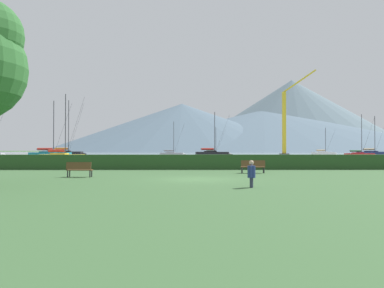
{
  "coord_description": "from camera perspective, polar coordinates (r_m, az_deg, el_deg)",
  "views": [
    {
      "loc": [
        -0.53,
        -21.96,
        1.74
      ],
      "look_at": [
        0.03,
        50.38,
        2.82
      ],
      "focal_mm": 34.9,
      "sensor_mm": 36.0,
      "label": 1
    }
  ],
  "objects": [
    {
      "name": "ground_plane",
      "position": [
        22.03,
        0.94,
        -5.4
      ],
      "size": [
        1000.0,
        1000.0,
        0.0
      ],
      "primitive_type": "plane",
      "color": "#385B33"
    },
    {
      "name": "harbor_water",
      "position": [
        158.97,
        -0.26,
        -1.48
      ],
      "size": [
        320.0,
        246.0,
        0.0
      ],
      "primitive_type": "cube",
      "color": "#8C9EA3",
      "rests_on": "ground_plane"
    },
    {
      "name": "hedge_line",
      "position": [
        32.98,
        0.48,
        -2.76
      ],
      "size": [
        80.0,
        1.2,
        1.3
      ],
      "primitive_type": "cube",
      "color": "#284C23",
      "rests_on": "ground_plane"
    },
    {
      "name": "sailboat_slip_0",
      "position": [
        60.47,
        -19.18,
        -1.87
      ],
      "size": [
        7.53,
        2.84,
        10.27
      ],
      "rotation": [
        0.0,
        0.0,
        -0.1
      ],
      "color": "gold",
      "rests_on": "harbor_water"
    },
    {
      "name": "sailboat_slip_1",
      "position": [
        108.35,
        25.94,
        -1.31
      ],
      "size": [
        8.85,
        3.36,
        10.53
      ],
      "rotation": [
        0.0,
        0.0,
        0.11
      ],
      "color": "navy",
      "rests_on": "harbor_water"
    },
    {
      "name": "sailboat_slip_2",
      "position": [
        90.28,
        24.27,
        -1.52
      ],
      "size": [
        7.0,
        2.85,
        9.55
      ],
      "rotation": [
        0.0,
        0.0,
        -0.14
      ],
      "color": "red",
      "rests_on": "harbor_water"
    },
    {
      "name": "sailboat_slip_4",
      "position": [
        97.28,
        -18.68,
        -1.37
      ],
      "size": [
        9.36,
        3.05,
        13.96
      ],
      "rotation": [
        0.0,
        0.0,
        0.04
      ],
      "color": "black",
      "rests_on": "harbor_water"
    },
    {
      "name": "sailboat_slip_5",
      "position": [
        108.27,
        3.44,
        -1.46
      ],
      "size": [
        7.25,
        2.16,
        8.31
      ],
      "rotation": [
        0.0,
        0.0,
        -0.0
      ],
      "color": "#236B38",
      "rests_on": "harbor_water"
    },
    {
      "name": "sailboat_slip_6",
      "position": [
        77.68,
        -20.77,
        -1.55
      ],
      "size": [
        8.82,
        2.86,
        11.29
      ],
      "rotation": [
        0.0,
        0.0,
        -0.03
      ],
      "color": "#19707A",
      "rests_on": "harbor_water"
    },
    {
      "name": "sailboat_slip_7",
      "position": [
        111.55,
        19.53,
        -1.39
      ],
      "size": [
        7.45,
        2.74,
        7.95
      ],
      "rotation": [
        0.0,
        0.0,
        0.09
      ],
      "color": "white",
      "rests_on": "harbor_water"
    },
    {
      "name": "sailboat_slip_11",
      "position": [
        97.6,
        -3.06,
        -1.54
      ],
      "size": [
        6.99,
        2.35,
        9.09
      ],
      "rotation": [
        0.0,
        0.0,
        -0.05
      ],
      "color": "#9E9EA3",
      "rests_on": "harbor_water"
    },
    {
      "name": "sailboat_slip_12",
      "position": [
        88.48,
        3.15,
        -1.51
      ],
      "size": [
        8.98,
        3.17,
        10.64
      ],
      "rotation": [
        0.0,
        0.0,
        0.07
      ],
      "color": "black",
      "rests_on": "harbor_water"
    },
    {
      "name": "park_bench_near_path",
      "position": [
        24.67,
        -16.84,
        -3.64
      ],
      "size": [
        1.63,
        0.6,
        0.95
      ],
      "rotation": [
        0.0,
        0.0,
        -0.08
      ],
      "color": "brown",
      "rests_on": "ground_plane"
    },
    {
      "name": "park_bench_under_tree",
      "position": [
        27.92,
        9.3,
        -3.33
      ],
      "size": [
        1.78,
        0.55,
        0.95
      ],
      "rotation": [
        0.0,
        0.0,
        -0.04
      ],
      "color": "brown",
      "rests_on": "ground_plane"
    },
    {
      "name": "person_seated_viewer",
      "position": [
        17.36,
        9.07,
        -4.34
      ],
      "size": [
        0.36,
        0.55,
        1.25
      ],
      "rotation": [
        0.0,
        0.0,
        -0.28
      ],
      "color": "#2D3347",
      "rests_on": "ground_plane"
    },
    {
      "name": "dock_crane",
      "position": [
        92.53,
        14.09,
        2.61
      ],
      "size": [
        8.8,
        2.0,
        21.11
      ],
      "color": "#333338",
      "rests_on": "ground_plane"
    },
    {
      "name": "distant_hill_west_ridge",
      "position": [
        421.98,
        15.03,
        4.22
      ],
      "size": [
        244.69,
        244.69,
        77.71
      ],
      "primitive_type": "cone",
      "color": "slate",
      "rests_on": "ground_plane"
    },
    {
      "name": "distant_hill_central_peak",
      "position": [
        324.37,
        -1.55,
        2.52
      ],
      "size": [
        229.6,
        229.6,
        41.63
      ],
      "primitive_type": "cone",
      "color": "#4C6070",
      "rests_on": "ground_plane"
    },
    {
      "name": "distant_hill_east_ridge",
      "position": [
        376.92,
        10.97,
        2.03
      ],
      "size": [
        345.12,
        345.12,
        41.17
      ],
      "primitive_type": "cone",
      "color": "#4C6070",
      "rests_on": "ground_plane"
    }
  ]
}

